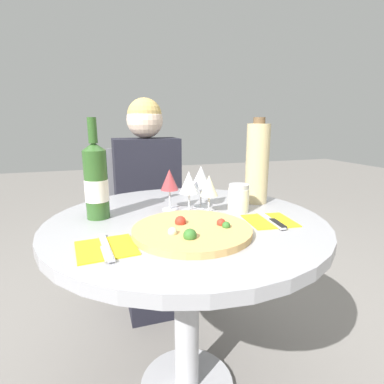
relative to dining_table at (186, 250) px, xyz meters
name	(u,v)px	position (x,y,z in m)	size (l,w,h in m)	color
dining_table	(186,250)	(0.00, 0.00, 0.00)	(0.95, 0.95, 0.71)	#B2B2B7
chair_behind_diner	(147,224)	(-0.01, 0.81, -0.17)	(0.42, 0.42, 0.88)	slate
seated_diner	(150,213)	(-0.01, 0.67, -0.06)	(0.36, 0.43, 1.16)	black
pizza_large	(192,230)	(-0.03, -0.15, 0.13)	(0.36, 0.36, 0.05)	tan
wine_bottle	(96,181)	(-0.29, 0.10, 0.25)	(0.08, 0.08, 0.34)	#2D5623
tall_carafe	(257,163)	(0.33, 0.11, 0.28)	(0.09, 0.09, 0.34)	tan
sugar_shaker	(239,198)	(0.21, 0.01, 0.17)	(0.08, 0.08, 0.10)	silver
wine_glass_center	(189,183)	(0.03, 0.08, 0.23)	(0.07, 0.07, 0.15)	silver
wine_glass_front_right	(209,187)	(0.10, 0.03, 0.22)	(0.06, 0.06, 0.14)	silver
wine_glass_back_left	(170,181)	(-0.03, 0.12, 0.23)	(0.07, 0.07, 0.15)	silver
wine_glass_back_right	(201,177)	(0.10, 0.12, 0.24)	(0.08, 0.08, 0.16)	silver
place_setting_left	(106,248)	(-0.28, -0.18, 0.12)	(0.16, 0.19, 0.01)	yellow
place_setting_right	(270,221)	(0.26, -0.12, 0.12)	(0.17, 0.19, 0.01)	yellow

